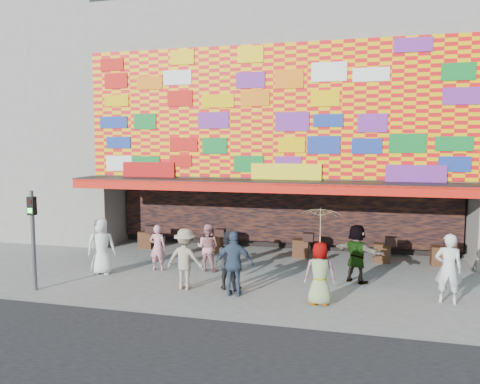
{
  "coord_description": "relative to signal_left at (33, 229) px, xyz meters",
  "views": [
    {
      "loc": [
        3.18,
        -13.18,
        4.36
      ],
      "look_at": [
        -0.76,
        2.0,
        2.75
      ],
      "focal_mm": 35.0,
      "sensor_mm": 36.0,
      "label": 1
    }
  ],
  "objects": [
    {
      "name": "neighbor_left",
      "position": [
        -6.8,
        9.5,
        4.14
      ],
      "size": [
        11.0,
        8.0,
        12.0
      ],
      "primitive_type": "cube",
      "color": "gray",
      "rests_on": "ground"
    },
    {
      "name": "ped_e",
      "position": [
        5.92,
        1.0,
        -0.92
      ],
      "size": [
        1.14,
        0.57,
        1.88
      ],
      "primitive_type": "imported",
      "rotation": [
        0.0,
        0.0,
        3.24
      ],
      "color": "#35465E",
      "rests_on": "ground"
    },
    {
      "name": "signal_left",
      "position": [
        0.0,
        0.0,
        0.0
      ],
      "size": [
        0.22,
        0.2,
        3.0
      ],
      "color": "#59595B",
      "rests_on": "ground"
    },
    {
      "name": "ped_g",
      "position": [
        8.37,
        0.88,
        -1.0
      ],
      "size": [
        0.89,
        0.63,
        1.73
      ],
      "primitive_type": "imported",
      "rotation": [
        0.0,
        0.0,
        3.24
      ],
      "color": "gray",
      "rests_on": "ground"
    },
    {
      "name": "shop_building",
      "position": [
        6.2,
        9.68,
        3.37
      ],
      "size": [
        15.2,
        9.4,
        10.0
      ],
      "color": "gray",
      "rests_on": "ground"
    },
    {
      "name": "ped_i",
      "position": [
        4.33,
        3.35,
        -1.04
      ],
      "size": [
        0.85,
        0.69,
        1.63
      ],
      "primitive_type": "imported",
      "rotation": [
        0.0,
        0.0,
        3.04
      ],
      "color": "#CA838C",
      "rests_on": "ground"
    },
    {
      "name": "parasol",
      "position": [
        8.37,
        0.88,
        0.32
      ],
      "size": [
        1.4,
        1.41,
        1.92
      ],
      "color": "beige",
      "rests_on": "ground"
    },
    {
      "name": "ped_c",
      "position": [
        5.57,
        1.6,
        -0.98
      ],
      "size": [
        0.95,
        0.79,
        1.76
      ],
      "primitive_type": "imported",
      "rotation": [
        0.0,
        0.0,
        2.99
      ],
      "color": "black",
      "rests_on": "ground"
    },
    {
      "name": "ped_a",
      "position": [
        0.99,
        2.07,
        -0.91
      ],
      "size": [
        1.08,
        0.89,
        1.91
      ],
      "primitive_type": "imported",
      "rotation": [
        0.0,
        0.0,
        3.5
      ],
      "color": "white",
      "rests_on": "ground"
    },
    {
      "name": "ped_d",
      "position": [
        4.31,
        1.26,
        -0.94
      ],
      "size": [
        1.22,
        0.74,
        1.84
      ],
      "primitive_type": "imported",
      "rotation": [
        0.0,
        0.0,
        3.09
      ],
      "color": "gray",
      "rests_on": "ground"
    },
    {
      "name": "ped_h",
      "position": [
        11.76,
        1.87,
        -0.89
      ],
      "size": [
        0.76,
        0.55,
        1.94
      ],
      "primitive_type": "imported",
      "rotation": [
        0.0,
        0.0,
        3.01
      ],
      "color": "silver",
      "rests_on": "ground"
    },
    {
      "name": "ground",
      "position": [
        6.2,
        1.5,
        -1.86
      ],
      "size": [
        90.0,
        90.0,
        0.0
      ],
      "primitive_type": "plane",
      "color": "slate",
      "rests_on": "ground"
    },
    {
      "name": "ped_f",
      "position": [
        9.31,
        3.25,
        -0.93
      ],
      "size": [
        1.77,
        1.32,
        1.86
      ],
      "primitive_type": "imported",
      "rotation": [
        0.0,
        0.0,
        2.63
      ],
      "color": "gray",
      "rests_on": "ground"
    },
    {
      "name": "ped_b",
      "position": [
        2.62,
        2.99,
        -1.06
      ],
      "size": [
        0.61,
        0.42,
        1.59
      ],
      "primitive_type": "imported",
      "rotation": [
        0.0,
        0.0,
        3.21
      ],
      "color": "#C7818A",
      "rests_on": "ground"
    }
  ]
}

